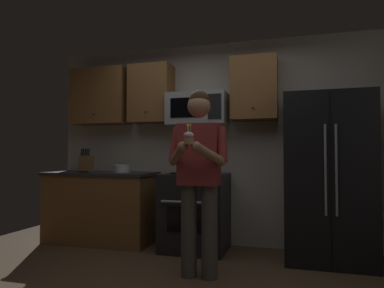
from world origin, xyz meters
name	(u,v)px	position (x,y,z in m)	size (l,w,h in m)	color
wall_back	(214,143)	(0.00, 1.75, 1.30)	(4.40, 0.10, 2.60)	beige
oven_range	(195,212)	(-0.15, 1.36, 0.46)	(0.76, 0.70, 0.93)	black
microwave	(198,109)	(-0.15, 1.48, 1.72)	(0.74, 0.41, 0.40)	#9EA0A5
refrigerator	(328,178)	(1.35, 1.32, 0.90)	(0.90, 0.75, 1.80)	black
cabinet_row_upper	(157,94)	(-0.72, 1.53, 1.95)	(2.78, 0.36, 0.76)	brown
counter_left	(101,207)	(-1.45, 1.38, 0.46)	(1.44, 0.66, 0.92)	brown
knife_block	(86,163)	(-1.65, 1.33, 1.04)	(0.16, 0.15, 0.32)	brown
bowl_large_white	(122,168)	(-1.16, 1.40, 0.97)	(0.21, 0.21, 0.10)	white
person	(199,171)	(0.14, 0.46, 1.00)	(0.60, 0.48, 1.76)	#4C4742
cupcake	(189,138)	(0.14, 0.13, 1.29)	(0.09, 0.09, 0.17)	#A87F56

